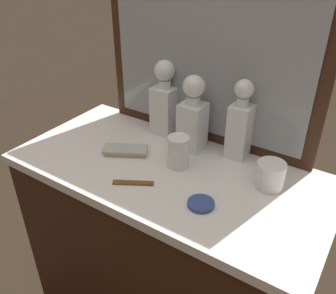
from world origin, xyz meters
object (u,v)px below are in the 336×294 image
crystal_decanter_left (240,127)px  silver_brush_far_left (125,151)px  crystal_decanter_far_right (165,105)px  crystal_tumbler_left (178,153)px  crystal_decanter_rear (191,120)px  porcelain_dish (201,204)px  tortoiseshell_comb (133,183)px  crystal_tumbler_center (270,176)px

crystal_decanter_left → silver_brush_far_left: 0.41m
crystal_decanter_far_right → crystal_tumbler_left: size_ratio=2.64×
silver_brush_far_left → crystal_tumbler_left: bearing=11.1°
crystal_decanter_rear → porcelain_dish: bearing=-54.4°
crystal_decanter_left → crystal_decanter_rear: 0.17m
crystal_decanter_far_right → tortoiseshell_comb: bearing=-72.4°
crystal_decanter_rear → crystal_decanter_far_right: bearing=162.2°
crystal_decanter_rear → tortoiseshell_comb: size_ratio=2.26×
porcelain_dish → tortoiseshell_comb: bearing=-173.6°
crystal_tumbler_left → porcelain_dish: (0.16, -0.14, -0.04)m
crystal_decanter_far_right → crystal_decanter_rear: bearing=-17.8°
crystal_decanter_far_right → porcelain_dish: bearing=-43.0°
crystal_tumbler_center → crystal_decanter_far_right: bearing=165.9°
crystal_decanter_far_right → tortoiseshell_comb: crystal_decanter_far_right is taller
crystal_decanter_rear → crystal_tumbler_center: crystal_decanter_rear is taller
silver_brush_far_left → tortoiseshell_comb: size_ratio=1.36×
crystal_decanter_left → tortoiseshell_comb: size_ratio=2.32×
crystal_decanter_far_right → tortoiseshell_comb: 0.37m
crystal_decanter_left → crystal_tumbler_center: bearing=-34.7°
crystal_tumbler_center → tortoiseshell_comb: bearing=-148.4°
crystal_tumbler_left → silver_brush_far_left: 0.21m
silver_brush_far_left → crystal_decanter_far_right: bearing=83.0°
silver_brush_far_left → porcelain_dish: size_ratio=2.09×
crystal_decanter_far_right → crystal_tumbler_left: 0.25m
crystal_decanter_left → silver_brush_far_left: (-0.34, -0.20, -0.10)m
crystal_tumbler_left → crystal_tumbler_center: size_ratio=1.25×
crystal_decanter_left → porcelain_dish: bearing=-85.4°
crystal_decanter_left → crystal_tumbler_left: crystal_decanter_left is taller
crystal_decanter_rear → porcelain_dish: (0.19, -0.27, -0.11)m
crystal_tumbler_center → crystal_tumbler_left: bearing=-169.1°
crystal_decanter_far_right → tortoiseshell_comb: size_ratio=2.37×
crystal_decanter_left → porcelain_dish: (0.02, -0.30, -0.11)m
crystal_decanter_rear → crystal_tumbler_center: (0.32, -0.07, -0.07)m
crystal_decanter_far_right → silver_brush_far_left: bearing=-97.0°
crystal_decanter_far_right → porcelain_dish: crystal_decanter_far_right is taller
crystal_decanter_left → tortoiseshell_comb: bearing=-121.7°
crystal_tumbler_left → silver_brush_far_left: size_ratio=0.66×
crystal_decanter_left → crystal_decanter_far_right: bearing=178.2°
silver_brush_far_left → tortoiseshell_comb: silver_brush_far_left is taller
silver_brush_far_left → crystal_decanter_rear: bearing=44.4°
crystal_decanter_left → crystal_tumbler_left: size_ratio=2.58×
silver_brush_far_left → tortoiseshell_comb: 0.18m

